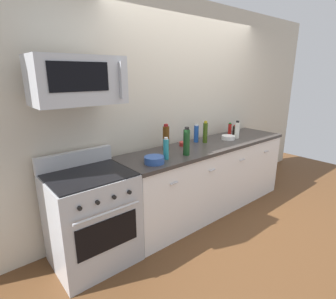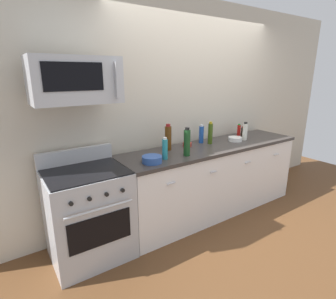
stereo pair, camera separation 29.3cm
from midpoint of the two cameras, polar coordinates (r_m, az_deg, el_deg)
name	(u,v)px [view 2 (the right image)]	position (r m, az deg, el deg)	size (l,w,h in m)	color
ground_plane	(211,210)	(3.80, 11.38, -12.63)	(6.78, 6.78, 0.00)	brown
back_wall	(194,108)	(3.67, 7.97, 8.78)	(5.65, 0.10, 2.70)	beige
counter_unit	(212,179)	(3.61, 11.79, -6.20)	(2.56, 0.66, 0.92)	white
range_oven	(89,213)	(2.77, -13.73, -13.29)	(0.76, 0.69, 1.07)	#B7BABF
microwave	(75,80)	(2.47, -16.13, 14.14)	(0.74, 0.44, 0.40)	#B7BABF
bottle_hot_sauce_red	(239,130)	(4.08, 17.00, 4.01)	(0.05, 0.05, 0.17)	#B21914
bottle_wine_amber	(168,138)	(3.14, 2.70, 2.49)	(0.08, 0.08, 0.31)	#59330F
bottle_wine_green	(187,142)	(2.94, 6.94, 1.49)	(0.07, 0.07, 0.32)	#19471E
bottle_dish_soap	(165,149)	(2.81, 2.31, 0.09)	(0.06, 0.06, 0.24)	teal
bottle_soda_blue	(201,134)	(3.52, 9.55, 3.22)	(0.06, 0.06, 0.24)	#1E4CA5
bottle_olive_oil	(210,133)	(3.50, 11.47, 3.39)	(0.06, 0.06, 0.29)	#385114
bottle_soy_sauce_dark	(243,133)	(3.94, 17.89, 3.46)	(0.05, 0.05, 0.17)	black
bottle_vinegar_white	(245,132)	(3.82, 18.37, 3.65)	(0.07, 0.07, 0.25)	silver
bowl_blue_mixing	(152,159)	(2.72, -0.40, -2.14)	(0.21, 0.21, 0.07)	#2D519E
bowl_red_small	(187,144)	(3.36, 6.65, 1.10)	(0.11, 0.11, 0.05)	#B72D28
bowl_white_ceramic	(235,139)	(3.74, 16.47, 2.17)	(0.18, 0.18, 0.05)	white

